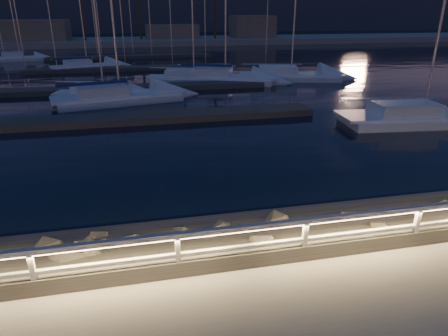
{
  "coord_description": "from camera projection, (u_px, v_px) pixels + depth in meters",
  "views": [
    {
      "loc": [
        0.39,
        -7.55,
        5.56
      ],
      "look_at": [
        2.92,
        4.0,
        0.86
      ],
      "focal_mm": 32.0,
      "sensor_mm": 36.0,
      "label": 1
    }
  ],
  "objects": [
    {
      "name": "far_shore",
      "position": [
        130.0,
        39.0,
        75.92
      ],
      "size": [
        160.0,
        14.0,
        5.2
      ],
      "color": "#A6A096",
      "rests_on": "ground"
    },
    {
      "name": "sailboat_d",
      "position": [
        419.0,
        116.0,
        23.01
      ],
      "size": [
        10.05,
        3.96,
        16.57
      ],
      "rotation": [
        0.0,
        0.0,
        -0.1
      ],
      "color": "white",
      "rests_on": "ground"
    },
    {
      "name": "sailboat_f",
      "position": [
        101.0,
        94.0,
        29.34
      ],
      "size": [
        7.37,
        3.58,
        12.11
      ],
      "rotation": [
        0.0,
        0.0,
        -0.22
      ],
      "color": "white",
      "rests_on": "ground"
    },
    {
      "name": "sailboat_m",
      "position": [
        19.0,
        58.0,
        51.37
      ],
      "size": [
        6.72,
        2.85,
        11.17
      ],
      "rotation": [
        0.0,
        0.0,
        0.14
      ],
      "color": "white",
      "rests_on": "ground"
    },
    {
      "name": "sailboat_k",
      "position": [
        85.0,
        66.0,
        43.83
      ],
      "size": [
        8.0,
        4.44,
        13.11
      ],
      "rotation": [
        0.0,
        0.0,
        0.31
      ],
      "color": "white",
      "rests_on": "ground"
    },
    {
      "name": "ground",
      "position": [
        134.0,
        280.0,
        8.82
      ],
      "size": [
        400.0,
        400.0,
        0.0
      ],
      "primitive_type": "plane",
      "color": "#A6A096",
      "rests_on": "ground"
    },
    {
      "name": "riprap",
      "position": [
        141.0,
        251.0,
        10.24
      ],
      "size": [
        41.17,
        2.66,
        1.32
      ],
      "color": "#625D54",
      "rests_on": "ground"
    },
    {
      "name": "sailboat_h",
      "position": [
        192.0,
        77.0,
        36.31
      ],
      "size": [
        8.62,
        4.21,
        14.05
      ],
      "rotation": [
        0.0,
        0.0,
        -0.22
      ],
      "color": "white",
      "rests_on": "ground"
    },
    {
      "name": "sailboat_g",
      "position": [
        223.0,
        77.0,
        36.06
      ],
      "size": [
        9.45,
        6.13,
        15.67
      ],
      "rotation": [
        0.0,
        0.0,
        -0.43
      ],
      "color": "white",
      "rests_on": "ground"
    },
    {
      "name": "harbor_water",
      "position": [
        132.0,
        84.0,
        37.52
      ],
      "size": [
        400.0,
        440.0,
        0.6
      ],
      "color": "black",
      "rests_on": "ground"
    },
    {
      "name": "sailboat_l",
      "position": [
        288.0,
        75.0,
        37.41
      ],
      "size": [
        10.01,
        4.95,
        16.31
      ],
      "rotation": [
        0.0,
        0.0,
        -0.23
      ],
      "color": "white",
      "rests_on": "ground"
    },
    {
      "name": "sailboat_c",
      "position": [
        116.0,
        96.0,
        28.12
      ],
      "size": [
        9.5,
        4.63,
        15.55
      ],
      "rotation": [
        0.0,
        0.0,
        0.22
      ],
      "color": "white",
      "rests_on": "ground"
    },
    {
      "name": "floating_docks",
      "position": [
        131.0,
        76.0,
        38.48
      ],
      "size": [
        22.0,
        36.0,
        0.4
      ],
      "color": "#5B524B",
      "rests_on": "ground"
    },
    {
      "name": "distant_hills",
      "position": [
        56.0,
        13.0,
        124.05
      ],
      "size": [
        230.0,
        37.5,
        18.0
      ],
      "color": "#323D4D",
      "rests_on": "ground"
    },
    {
      "name": "guard_rail",
      "position": [
        128.0,
        250.0,
        8.52
      ],
      "size": [
        44.11,
        0.12,
        1.06
      ],
      "color": "white",
      "rests_on": "ground"
    }
  ]
}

